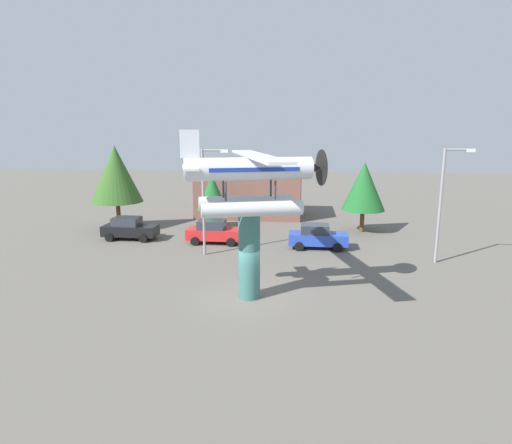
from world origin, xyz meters
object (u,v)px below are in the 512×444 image
at_px(streetlight_primary, 206,194).
at_px(storefront_building, 250,194).
at_px(floatplane_monument, 252,179).
at_px(tree_center_back, 364,186).
at_px(car_mid_red, 214,232).
at_px(car_near_black, 130,228).
at_px(car_far_blue, 317,236).
at_px(tree_east, 212,193).
at_px(streetlight_secondary, 444,197).
at_px(tree_west, 116,174).
at_px(display_pedestal, 249,256).

bearing_deg(streetlight_primary, storefront_building, 85.70).
xyz_separation_m(floatplane_monument, tree_center_back, (7.41, 15.62, -2.23)).
bearing_deg(car_mid_red, car_near_black, 176.83).
xyz_separation_m(car_far_blue, streetlight_primary, (-7.53, -2.55, 3.35)).
relative_size(car_far_blue, tree_east, 0.91).
bearing_deg(car_far_blue, car_near_black, 176.06).
bearing_deg(streetlight_secondary, tree_center_back, 114.96).
bearing_deg(streetlight_primary, car_mid_red, 93.53).
bearing_deg(storefront_building, car_mid_red, -96.46).
relative_size(tree_west, tree_center_back, 1.22).
relative_size(floatplane_monument, tree_center_back, 1.75).
distance_m(streetlight_secondary, tree_center_back, 9.21).
distance_m(storefront_building, tree_east, 6.82).
xyz_separation_m(car_far_blue, storefront_building, (-6.43, 12.05, 1.24)).
relative_size(streetlight_primary, tree_west, 1.01).
xyz_separation_m(floatplane_monument, streetlight_secondary, (11.30, 7.28, -1.79)).
distance_m(floatplane_monument, car_far_blue, 11.75).
bearing_deg(streetlight_secondary, car_near_black, 170.74).
relative_size(display_pedestal, tree_east, 0.96).
distance_m(display_pedestal, tree_west, 19.69).
bearing_deg(tree_east, streetlight_primary, -80.40).
xyz_separation_m(streetlight_primary, storefront_building, (1.10, 14.60, -2.11)).
bearing_deg(tree_center_back, streetlight_primary, -144.07).
height_order(floatplane_monument, streetlight_primary, floatplane_monument).
distance_m(storefront_building, tree_center_back, 12.22).
height_order(tree_west, tree_east, tree_west).
bearing_deg(car_near_black, floatplane_monument, -44.72).
distance_m(floatplane_monument, storefront_building, 22.50).
distance_m(display_pedestal, floatplane_monument, 3.88).
xyz_separation_m(streetlight_secondary, tree_east, (-16.69, 8.42, -1.21)).
bearing_deg(tree_east, car_far_blue, -32.90).
height_order(car_near_black, tree_center_back, tree_center_back).
xyz_separation_m(car_near_black, tree_east, (5.63, 4.78, 2.21)).
height_order(display_pedestal, tree_center_back, tree_center_back).
height_order(display_pedestal, tree_west, tree_west).
bearing_deg(tree_center_back, tree_west, -176.35).
bearing_deg(car_near_black, streetlight_primary, -26.78).
bearing_deg(car_mid_red, floatplane_monument, -68.37).
bearing_deg(car_near_black, display_pedestal, -45.15).
height_order(car_far_blue, tree_center_back, tree_center_back).
distance_m(car_mid_red, streetlight_secondary, 16.18).
bearing_deg(storefront_building, display_pedestal, -82.85).
relative_size(storefront_building, tree_center_back, 1.73).
bearing_deg(tree_east, streetlight_secondary, -26.76).
bearing_deg(tree_west, car_near_black, -55.05).
xyz_separation_m(floatplane_monument, tree_east, (-5.39, 15.69, -3.00)).
distance_m(floatplane_monument, car_near_black, 16.36).
height_order(streetlight_secondary, tree_west, streetlight_secondary).
height_order(streetlight_secondary, tree_east, streetlight_secondary).
bearing_deg(streetlight_primary, tree_east, 99.60).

